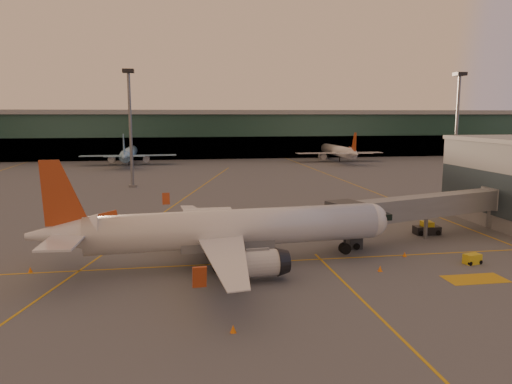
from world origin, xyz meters
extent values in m
plane|color=#4C4F54|center=(0.00, 0.00, 0.00)|extent=(600.00, 600.00, 0.00)
cube|color=gold|center=(0.00, 5.00, 0.01)|extent=(80.00, 0.25, 0.01)
cube|color=gold|center=(-10.00, 45.00, 0.01)|extent=(31.30, 115.98, 0.01)
cube|color=gold|center=(30.00, 70.00, 0.01)|extent=(0.25, 160.00, 0.01)
cube|color=gold|center=(5.00, -8.00, 0.01)|extent=(0.25, 30.00, 0.01)
cube|color=gold|center=(18.00, -4.00, 0.01)|extent=(6.00, 3.00, 0.01)
cube|color=#19382D|center=(0.00, 142.00, 8.00)|extent=(400.00, 18.00, 16.00)
cube|color=gray|center=(0.00, 142.00, 16.80)|extent=(400.00, 20.00, 1.60)
cube|color=black|center=(0.00, 133.50, 4.00)|extent=(400.00, 1.00, 8.00)
cube|color=#2D3D47|center=(33.05, 18.00, 5.00)|extent=(0.30, 21.60, 6.00)
cylinder|color=slate|center=(-20.00, 66.00, 12.50)|extent=(0.70, 0.70, 25.00)
cube|color=black|center=(-20.00, 66.00, 25.20)|extent=(2.40, 2.40, 0.80)
cube|color=slate|center=(-20.00, 66.00, 0.25)|extent=(1.60, 1.60, 0.50)
cylinder|color=slate|center=(55.00, 62.00, 12.50)|extent=(0.70, 0.70, 25.00)
cube|color=black|center=(55.00, 62.00, 25.20)|extent=(2.40, 2.40, 0.80)
cube|color=slate|center=(55.00, 62.00, 0.25)|extent=(1.60, 1.60, 0.50)
cylinder|color=silver|center=(-4.39, 4.75, 3.99)|extent=(31.32, 6.50, 3.99)
sphere|color=silver|center=(11.11, 6.01, 3.99)|extent=(3.91, 3.91, 3.91)
cube|color=black|center=(12.24, 6.11, 4.49)|extent=(2.00, 2.73, 0.70)
cone|color=silver|center=(-21.77, 3.34, 4.29)|extent=(7.11, 4.33, 3.79)
cube|color=silver|center=(-21.12, -0.03, 4.39)|extent=(3.59, 6.62, 0.20)
cylinder|color=silver|center=(-3.14, -1.23, 1.80)|extent=(4.37, 2.92, 2.59)
cylinder|color=black|center=(-6.44, 1.98, 0.90)|extent=(1.90, 1.54, 1.80)
cylinder|color=black|center=(-6.44, 1.98, 1.45)|extent=(0.36, 0.36, 1.10)
cube|color=silver|center=(-21.67, 6.77, 4.39)|extent=(4.56, 7.00, 0.20)
cylinder|color=silver|center=(-4.12, 10.86, 1.80)|extent=(4.37, 2.92, 2.59)
cylinder|color=black|center=(-6.87, 7.16, 0.90)|extent=(1.90, 1.54, 1.80)
cylinder|color=black|center=(-6.87, 7.16, 1.45)|extent=(0.36, 0.36, 1.10)
cube|color=slate|center=(-5.52, 4.66, 2.69)|extent=(10.09, 3.98, 1.60)
cylinder|color=black|center=(8.09, 5.77, 0.90)|extent=(1.32, 0.90, 1.26)
cube|color=slate|center=(21.19, 11.90, 4.29)|extent=(26.42, 10.68, 2.70)
cube|color=#2D3035|center=(8.88, 8.39, 4.29)|extent=(4.28, 4.28, 3.00)
cube|color=#2D3035|center=(10.38, 9.29, 1.20)|extent=(1.60, 2.40, 2.40)
cylinder|color=black|center=(10.38, 8.19, 0.40)|extent=(0.80, 0.40, 0.80)
cylinder|color=black|center=(10.38, 10.39, 0.40)|extent=(0.80, 0.40, 0.80)
cylinder|color=slate|center=(21.19, 11.90, 1.50)|extent=(0.50, 0.50, 2.99)
cylinder|color=slate|center=(34.00, 16.00, 4.29)|extent=(4.40, 4.40, 3.00)
cylinder|color=slate|center=(34.00, 16.00, 1.50)|extent=(2.40, 2.40, 2.99)
cube|color=#AF3219|center=(-6.63, 12.67, 0.76)|extent=(3.26, 2.46, 1.52)
cube|color=silver|center=(-6.93, 12.66, 3.14)|extent=(5.90, 2.59, 2.83)
cylinder|color=black|center=(-8.44, 11.43, 0.46)|extent=(0.91, 0.36, 0.91)
cylinder|color=black|center=(-4.80, 11.47, 0.46)|extent=(0.91, 0.36, 0.91)
cube|color=gold|center=(20.66, 0.71, 0.54)|extent=(1.99, 1.46, 1.08)
cylinder|color=black|center=(20.07, 0.11, 0.22)|extent=(0.49, 0.32, 0.45)
cylinder|color=black|center=(21.46, 0.44, 0.22)|extent=(0.49, 0.32, 0.45)
cube|color=black|center=(22.54, 14.08, 0.54)|extent=(3.43, 1.92, 1.08)
cube|color=gold|center=(22.54, 14.08, 1.28)|extent=(1.45, 1.64, 0.89)
cylinder|color=black|center=(21.32, 13.34, 0.34)|extent=(0.70, 0.33, 0.69)
cylinder|color=black|center=(23.68, 13.24, 0.34)|extent=(0.70, 0.33, 0.69)
cone|color=orange|center=(14.74, 4.47, 0.28)|extent=(0.44, 0.44, 0.55)
cube|color=orange|center=(14.74, 4.47, 0.01)|extent=(0.38, 0.38, 0.03)
cone|color=orange|center=(-25.55, 5.35, 0.28)|extent=(0.45, 0.45, 0.57)
cube|color=orange|center=(-25.55, 5.35, 0.02)|extent=(0.39, 0.39, 0.03)
cone|color=orange|center=(-6.81, -12.17, 0.30)|extent=(0.47, 0.47, 0.60)
cube|color=orange|center=(-6.81, -12.17, 0.02)|extent=(0.40, 0.40, 0.03)
cone|color=orange|center=(-5.07, 23.40, 0.26)|extent=(0.42, 0.42, 0.53)
cube|color=orange|center=(-5.07, 23.40, 0.01)|extent=(0.36, 0.36, 0.03)
cone|color=orange|center=(9.80, -0.17, 0.30)|extent=(0.47, 0.47, 0.60)
cube|color=orange|center=(9.80, -0.17, 0.02)|extent=(0.40, 0.40, 0.03)
camera|label=1|loc=(-10.82, -46.72, 15.91)|focal=35.00mm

